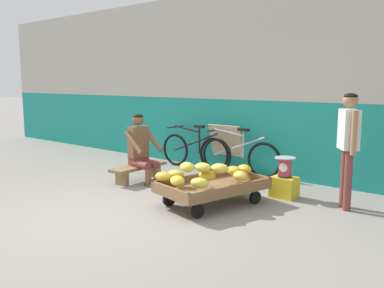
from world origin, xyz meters
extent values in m
plane|color=gray|center=(0.00, 0.00, 0.00)|extent=(80.00, 80.00, 0.00)
cube|color=#19847A|center=(0.00, 3.25, 0.67)|extent=(16.00, 0.30, 1.34)
cube|color=#A8A399|center=(0.00, 3.25, 2.34)|extent=(16.00, 0.30, 1.99)
cube|color=brown|center=(0.68, 1.10, 0.23)|extent=(1.15, 1.59, 0.05)
cube|color=brown|center=(0.29, 1.19, 0.31)|extent=(0.37, 1.41, 0.10)
cube|color=brown|center=(1.07, 1.00, 0.31)|extent=(0.37, 1.41, 0.10)
cube|color=brown|center=(0.84, 1.78, 0.31)|extent=(0.83, 0.23, 0.10)
cube|color=brown|center=(0.52, 0.41, 0.31)|extent=(0.83, 0.23, 0.10)
cylinder|color=black|center=(0.49, 1.66, 0.09)|extent=(0.09, 0.19, 0.18)
cylinder|color=black|center=(1.10, 1.51, 0.09)|extent=(0.09, 0.19, 0.18)
cylinder|color=black|center=(0.26, 0.68, 0.09)|extent=(0.09, 0.19, 0.18)
cylinder|color=black|center=(0.87, 0.53, 0.09)|extent=(0.09, 0.19, 0.18)
ellipsoid|color=gold|center=(0.82, 1.67, 0.42)|extent=(0.29, 0.27, 0.13)
ellipsoid|color=gold|center=(0.76, 1.48, 0.42)|extent=(0.26, 0.21, 0.13)
ellipsoid|color=gold|center=(0.55, 0.52, 0.42)|extent=(0.30, 0.28, 0.13)
ellipsoid|color=gold|center=(0.30, 0.77, 0.42)|extent=(0.28, 0.23, 0.13)
ellipsoid|color=yellow|center=(0.66, 1.00, 0.42)|extent=(0.27, 0.23, 0.13)
ellipsoid|color=gold|center=(0.83, 0.62, 0.42)|extent=(0.26, 0.21, 0.13)
ellipsoid|color=gold|center=(1.01, 1.27, 0.42)|extent=(0.30, 0.27, 0.13)
ellipsoid|color=gold|center=(0.25, 0.58, 0.42)|extent=(0.27, 0.23, 0.13)
ellipsoid|color=yellow|center=(0.51, 0.75, 0.56)|extent=(0.30, 0.28, 0.13)
ellipsoid|color=yellow|center=(0.65, 0.92, 0.55)|extent=(0.25, 0.20, 0.13)
ellipsoid|color=yellow|center=(0.86, 1.01, 0.55)|extent=(0.28, 0.24, 0.13)
cube|color=olive|center=(-1.12, 1.41, 0.24)|extent=(0.34, 1.11, 0.05)
cube|color=olive|center=(-1.14, 1.80, 0.11)|extent=(0.24, 0.09, 0.22)
cube|color=olive|center=(-1.11, 1.03, 0.11)|extent=(0.24, 0.09, 0.22)
cylinder|color=brown|center=(-0.72, 1.44, 0.14)|extent=(0.10, 0.10, 0.27)
cube|color=#4C3D2D|center=(-0.66, 1.43, 0.02)|extent=(0.23, 0.12, 0.04)
cylinder|color=brown|center=(-0.91, 1.47, 0.32)|extent=(0.42, 0.19, 0.13)
cylinder|color=brown|center=(-0.74, 1.26, 0.14)|extent=(0.10, 0.10, 0.27)
cube|color=#4C3D2D|center=(-0.68, 1.25, 0.02)|extent=(0.23, 0.12, 0.04)
cylinder|color=brown|center=(-0.94, 1.29, 0.32)|extent=(0.42, 0.19, 0.13)
cube|color=brown|center=(-1.12, 1.41, 0.34)|extent=(0.26, 0.31, 0.14)
cube|color=brown|center=(-1.12, 1.41, 0.67)|extent=(0.23, 0.34, 0.52)
cylinder|color=brown|center=(-0.93, 1.59, 0.70)|extent=(0.48, 0.15, 0.36)
cylinder|color=brown|center=(-1.00, 1.19, 0.70)|extent=(0.48, 0.15, 0.36)
sphere|color=brown|center=(-1.12, 1.41, 1.05)|extent=(0.19, 0.19, 0.19)
ellipsoid|color=black|center=(-1.12, 1.41, 1.10)|extent=(0.17, 0.17, 0.09)
cube|color=gold|center=(1.25, 2.07, 0.15)|extent=(0.36, 0.28, 0.30)
cylinder|color=#28282D|center=(1.25, 2.07, 0.32)|extent=(0.20, 0.20, 0.03)
cube|color=#C6384C|center=(1.25, 2.07, 0.45)|extent=(0.16, 0.10, 0.24)
cylinder|color=white|center=(1.25, 2.02, 0.45)|extent=(0.13, 0.01, 0.13)
cylinder|color=#B2B5BA|center=(1.25, 2.07, 0.58)|extent=(0.30, 0.30, 0.01)
torus|color=black|center=(-1.52, 2.79, 0.32)|extent=(0.64, 0.06, 0.64)
torus|color=black|center=(-0.50, 2.80, 0.32)|extent=(0.64, 0.06, 0.64)
cylinder|color=black|center=(-1.01, 2.80, 0.52)|extent=(1.03, 0.05, 0.43)
cylinder|color=black|center=(-0.91, 2.80, 0.56)|extent=(0.04, 0.04, 0.48)
cylinder|color=black|center=(-1.22, 2.79, 0.76)|extent=(0.62, 0.04, 0.12)
cube|color=black|center=(-0.91, 2.80, 0.83)|extent=(0.20, 0.10, 0.05)
cylinder|color=black|center=(-1.52, 2.79, 0.78)|extent=(0.03, 0.48, 0.03)
torus|color=black|center=(-0.58, 2.83, 0.32)|extent=(0.64, 0.10, 0.64)
torus|color=black|center=(0.43, 2.91, 0.32)|extent=(0.64, 0.10, 0.64)
cylinder|color=#9EA0A5|center=(-0.08, 2.87, 0.52)|extent=(1.03, 0.12, 0.43)
cylinder|color=#9EA0A5|center=(0.02, 2.88, 0.56)|extent=(0.04, 0.04, 0.48)
cylinder|color=#9EA0A5|center=(-0.28, 2.85, 0.76)|extent=(0.62, 0.08, 0.12)
cube|color=black|center=(0.02, 2.88, 0.83)|extent=(0.21, 0.12, 0.05)
cylinder|color=black|center=(-0.58, 2.83, 0.78)|extent=(0.07, 0.48, 0.03)
cube|color=#C6B289|center=(-0.47, 3.07, 0.43)|extent=(0.70, 0.27, 0.87)
cylinder|color=brown|center=(2.18, 2.02, 0.40)|extent=(0.10, 0.10, 0.80)
cylinder|color=brown|center=(2.09, 2.15, 0.40)|extent=(0.10, 0.10, 0.80)
cube|color=silver|center=(2.13, 2.08, 1.06)|extent=(0.35, 0.38, 0.52)
cylinder|color=#9E704C|center=(2.26, 1.91, 1.04)|extent=(0.07, 0.07, 0.56)
cylinder|color=#9E704C|center=(2.01, 2.25, 1.04)|extent=(0.07, 0.07, 0.56)
sphere|color=#9E704C|center=(2.13, 2.08, 1.44)|extent=(0.19, 0.19, 0.19)
ellipsoid|color=black|center=(2.13, 2.08, 1.49)|extent=(0.17, 0.17, 0.09)
camera|label=1|loc=(3.97, -3.32, 1.68)|focal=38.86mm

